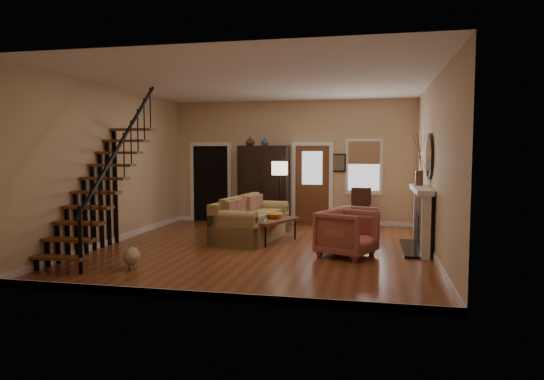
% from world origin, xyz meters
% --- Properties ---
extents(room, '(7.00, 7.33, 3.30)m').
position_xyz_m(room, '(-0.41, 1.76, 1.51)').
color(room, brown).
rests_on(room, ground).
extents(staircase, '(0.94, 2.80, 3.20)m').
position_xyz_m(staircase, '(-2.78, -1.30, 1.60)').
color(staircase, brown).
rests_on(staircase, ground).
extents(fireplace, '(0.33, 1.95, 2.30)m').
position_xyz_m(fireplace, '(3.13, 0.50, 0.74)').
color(fireplace, black).
rests_on(fireplace, ground).
extents(armoire, '(1.30, 0.60, 2.10)m').
position_xyz_m(armoire, '(-0.70, 3.15, 1.05)').
color(armoire, black).
rests_on(armoire, ground).
extents(vase_a, '(0.24, 0.24, 0.25)m').
position_xyz_m(vase_a, '(-1.05, 3.05, 2.22)').
color(vase_a, '#4C2619').
rests_on(vase_a, armoire).
extents(vase_b, '(0.20, 0.20, 0.21)m').
position_xyz_m(vase_b, '(-0.65, 3.05, 2.21)').
color(vase_b, '#334C60').
rests_on(vase_b, armoire).
extents(sofa, '(1.29, 2.45, 0.88)m').
position_xyz_m(sofa, '(-0.48, 0.93, 0.44)').
color(sofa, olive).
rests_on(sofa, ground).
extents(coffee_table, '(1.20, 1.49, 0.50)m').
position_xyz_m(coffee_table, '(-0.03, 0.74, 0.25)').
color(coffee_table, brown).
rests_on(coffee_table, ground).
extents(bowl, '(0.44, 0.44, 0.11)m').
position_xyz_m(bowl, '(0.02, 0.89, 0.55)').
color(bowl, orange).
rests_on(bowl, coffee_table).
extents(books, '(0.24, 0.32, 0.06)m').
position_xyz_m(books, '(-0.15, 0.44, 0.53)').
color(books, beige).
rests_on(books, coffee_table).
extents(armchair_left, '(1.23, 1.22, 0.86)m').
position_xyz_m(armchair_left, '(1.69, -0.39, 0.43)').
color(armchair_left, maroon).
rests_on(armchair_left, ground).
extents(armchair_right, '(1.04, 1.03, 0.72)m').
position_xyz_m(armchair_right, '(1.75, 1.43, 0.36)').
color(armchair_right, maroon).
rests_on(armchair_right, ground).
extents(floor_lamp, '(0.51, 0.51, 1.71)m').
position_xyz_m(floor_lamp, '(-0.07, 2.11, 0.85)').
color(floor_lamp, black).
rests_on(floor_lamp, ground).
extents(side_chair, '(0.54, 0.54, 1.02)m').
position_xyz_m(side_chair, '(1.85, 2.95, 0.51)').
color(side_chair, black).
rests_on(side_chair, ground).
extents(dog, '(0.44, 0.55, 0.35)m').
position_xyz_m(dog, '(-1.78, -2.07, 0.17)').
color(dog, tan).
rests_on(dog, ground).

